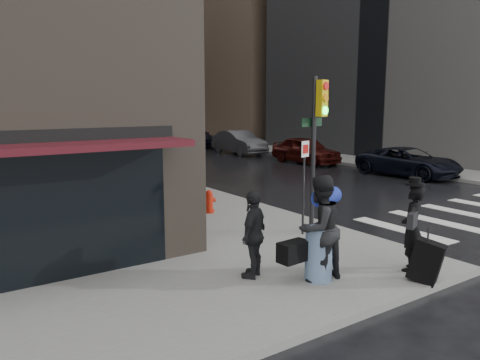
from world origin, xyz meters
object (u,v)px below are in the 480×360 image
at_px(traffic_light, 316,133).
at_px(parked_car_1, 306,150).
at_px(man_greycoat, 254,234).
at_px(parked_car_3, 194,137).
at_px(parked_car_4, 170,132).
at_px(parked_car_5, 134,129).
at_px(man_overcoat, 415,233).
at_px(fire_hydrant, 209,202).
at_px(parked_car_0, 408,162).
at_px(man_jeans, 319,228).
at_px(parked_car_2, 239,142).

xyz_separation_m(traffic_light, parked_car_1, (9.77, 11.04, -1.90)).
xyz_separation_m(man_greycoat, parked_car_3, (12.53, 25.01, -0.22)).
xyz_separation_m(man_greycoat, parked_car_1, (12.84, 12.67, -0.23)).
height_order(parked_car_4, parked_car_5, parked_car_5).
xyz_separation_m(man_overcoat, parked_car_4, (10.88, 32.73, -0.20)).
bearing_deg(fire_hydrant, parked_car_4, 66.17).
distance_m(man_overcoat, fire_hydrant, 6.55).
bearing_deg(man_overcoat, fire_hydrant, -106.27).
bearing_deg(parked_car_0, man_greycoat, -158.53).
xyz_separation_m(man_jeans, traffic_light, (2.19, 2.42, 1.51)).
bearing_deg(parked_car_3, man_overcoat, -108.61).
relative_size(man_overcoat, man_greycoat, 1.13).
height_order(parked_car_1, parked_car_5, parked_car_5).
bearing_deg(man_overcoat, man_greycoat, -52.71).
xyz_separation_m(parked_car_1, parked_car_5, (-0.25, 24.67, 0.04)).
height_order(man_jeans, parked_car_5, man_jeans).
xyz_separation_m(fire_hydrant, parked_car_2, (10.56, 13.90, 0.31)).
relative_size(man_overcoat, parked_car_4, 0.43).
distance_m(man_greycoat, parked_car_4, 33.99).
xyz_separation_m(man_jeans, parked_car_0, (12.73, 7.30, -0.47)).
relative_size(parked_car_0, parked_car_4, 1.11).
relative_size(parked_car_0, parked_car_1, 1.09).
xyz_separation_m(parked_car_0, parked_car_1, (-0.77, 6.17, 0.08)).
relative_size(parked_car_0, parked_car_3, 0.91).
xyz_separation_m(man_jeans, parked_car_2, (11.65, 19.63, -0.37)).
xyz_separation_m(parked_car_3, parked_car_5, (0.06, 12.33, 0.03)).
height_order(man_greycoat, parked_car_0, man_greycoat).
bearing_deg(parked_car_0, man_overcoat, -147.71).
height_order(man_greycoat, parked_car_5, man_greycoat).
distance_m(parked_car_1, parked_car_4, 18.52).
distance_m(traffic_light, parked_car_4, 31.41).
bearing_deg(traffic_light, parked_car_4, 57.16).
xyz_separation_m(man_jeans, man_greycoat, (-0.88, 0.79, -0.16)).
bearing_deg(parked_car_5, traffic_light, -110.09).
relative_size(man_greycoat, parked_car_1, 0.38).
distance_m(man_greycoat, parked_car_5, 39.41).
relative_size(man_overcoat, parked_car_1, 0.43).
height_order(traffic_light, parked_car_3, traffic_light).
bearing_deg(man_greycoat, parked_car_1, -168.30).
height_order(parked_car_1, parked_car_4, parked_car_1).
relative_size(man_greycoat, parked_car_4, 0.38).
bearing_deg(man_jeans, parked_car_3, -119.10).
xyz_separation_m(traffic_light, parked_car_2, (9.46, 17.21, -1.88)).
relative_size(traffic_light, parked_car_0, 0.81).
bearing_deg(man_jeans, fire_hydrant, -105.52).
bearing_deg(parked_car_0, parked_car_4, 86.06).
bearing_deg(man_overcoat, parked_car_5, -126.77).
distance_m(traffic_light, parked_car_2, 19.73).
distance_m(parked_car_0, parked_car_3, 18.53).
xyz_separation_m(man_greycoat, parked_car_4, (13.55, 31.17, -0.24)).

